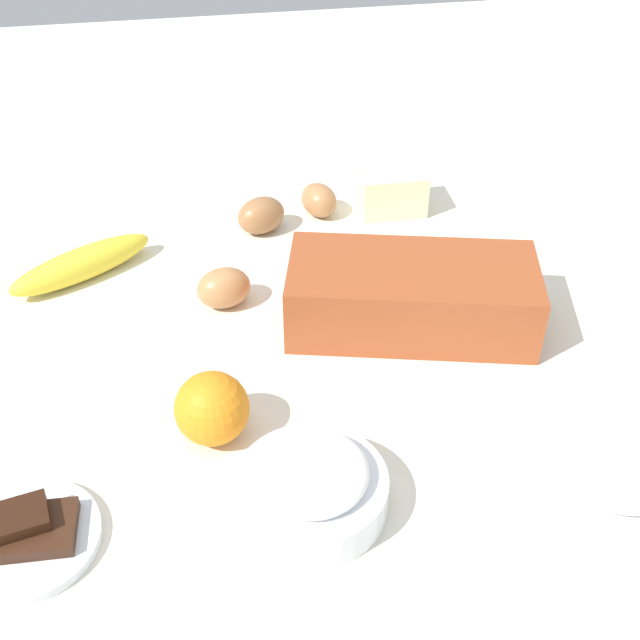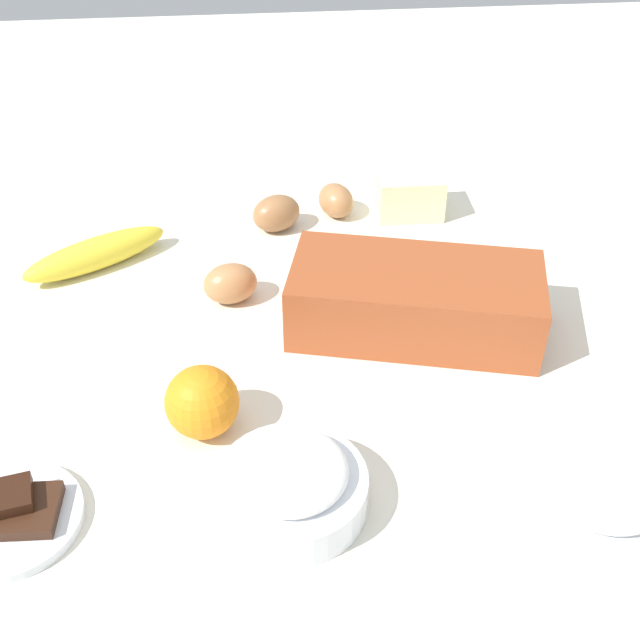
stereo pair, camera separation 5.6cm
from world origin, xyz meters
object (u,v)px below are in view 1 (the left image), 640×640
at_px(orange_fruit, 212,408).
at_px(butter_block, 392,191).
at_px(egg_near_butter, 261,215).
at_px(sugar_bowl, 311,485).
at_px(banana, 82,264).
at_px(loaf_pan, 412,295).
at_px(egg_beside_bowl, 224,288).
at_px(flour_bowl, 613,474).
at_px(chocolate_plate, 23,535).
at_px(egg_loose, 319,200).

height_order(orange_fruit, butter_block, orange_fruit).
bearing_deg(egg_near_butter, sugar_bowl, 88.61).
relative_size(banana, butter_block, 2.11).
relative_size(loaf_pan, sugar_bowl, 2.20).
distance_m(orange_fruit, butter_block, 0.49).
xyz_separation_m(loaf_pan, egg_beside_bowl, (0.21, -0.07, -0.02)).
xyz_separation_m(butter_block, egg_near_butter, (0.19, 0.02, -0.01)).
relative_size(butter_block, egg_near_butter, 1.34).
bearing_deg(loaf_pan, egg_near_butter, -44.08).
height_order(butter_block, egg_beside_bowl, butter_block).
bearing_deg(sugar_bowl, orange_fruit, -52.42).
xyz_separation_m(sugar_bowl, butter_block, (-0.20, -0.50, 0.00)).
bearing_deg(orange_fruit, flour_bowl, 158.11).
height_order(sugar_bowl, butter_block, sugar_bowl).
height_order(loaf_pan, chocolate_plate, loaf_pan).
relative_size(flour_bowl, chocolate_plate, 1.14).
distance_m(flour_bowl, egg_near_butter, 0.57).
xyz_separation_m(flour_bowl, egg_loose, (0.17, -0.54, -0.01)).
bearing_deg(butter_block, flour_bowl, 97.32).
height_order(loaf_pan, butter_block, loaf_pan).
height_order(sugar_bowl, banana, sugar_bowl).
relative_size(sugar_bowl, banana, 0.72).
bearing_deg(chocolate_plate, egg_loose, -124.64).
bearing_deg(banana, chocolate_plate, 85.84).
distance_m(loaf_pan, egg_beside_bowl, 0.22).
relative_size(flour_bowl, egg_loose, 2.47).
bearing_deg(banana, butter_block, -167.33).
height_order(banana, orange_fruit, orange_fruit).
relative_size(egg_near_butter, egg_loose, 1.12).
relative_size(butter_block, egg_loose, 1.50).
xyz_separation_m(loaf_pan, orange_fruit, (0.24, 0.14, -0.00)).
bearing_deg(egg_loose, sugar_bowl, 79.24).
bearing_deg(egg_loose, egg_near_butter, 19.71).
height_order(flour_bowl, egg_near_butter, flour_bowl).
xyz_separation_m(orange_fruit, egg_loose, (-0.18, -0.40, -0.01)).
bearing_deg(flour_bowl, sugar_bowl, -7.62).
bearing_deg(banana, flour_bowl, 137.92).
xyz_separation_m(flour_bowl, egg_beside_bowl, (0.32, -0.35, -0.01)).
height_order(butter_block, chocolate_plate, butter_block).
xyz_separation_m(egg_near_butter, chocolate_plate, (0.26, 0.47, -0.01)).
relative_size(banana, egg_beside_bowl, 2.92).
distance_m(butter_block, egg_beside_bowl, 0.31).
relative_size(egg_beside_bowl, egg_loose, 1.08).
distance_m(banana, egg_loose, 0.33).
height_order(sugar_bowl, egg_near_butter, sugar_bowl).
bearing_deg(loaf_pan, banana, -9.30).
height_order(butter_block, egg_loose, butter_block).
bearing_deg(sugar_bowl, egg_near_butter, -91.39).
height_order(sugar_bowl, chocolate_plate, sugar_bowl).
distance_m(loaf_pan, sugar_bowl, 0.29).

